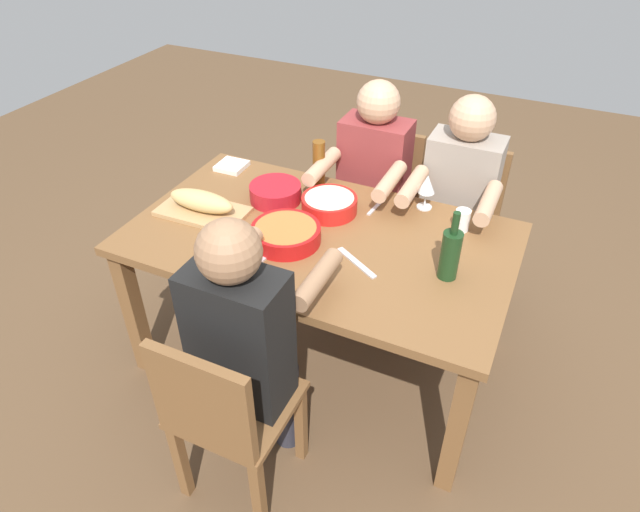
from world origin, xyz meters
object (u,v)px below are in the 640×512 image
object	(u,v)px
serving_bowl_greens	(275,192)
bread_loaf	(201,201)
chair_far_center	(224,413)
beer_bottle	(319,163)
cup_near_left	(462,220)
napkin_stack	(232,166)
diner_far_center	(246,336)
wine_glass	(427,185)
serving_bowl_fruit	(286,233)
cutting_board	(203,211)
wine_bottle	(450,254)
dining_table	(320,252)
diner_near_center	(371,180)
diner_near_left	(457,199)
chair_near_center	(380,199)
serving_bowl_pasta	(329,204)
chair_near_left	(459,217)

from	to	relation	value
serving_bowl_greens	bread_loaf	bearing A→B (deg)	44.81
chair_far_center	beer_bottle	world-z (taller)	beer_bottle
cup_near_left	napkin_stack	distance (m)	1.20
diner_far_center	wine_glass	size ratio (longest dim) A/B	7.23
serving_bowl_fruit	cutting_board	bearing A→B (deg)	-4.57
chair_far_center	serving_bowl_greens	world-z (taller)	chair_far_center
napkin_stack	beer_bottle	bearing A→B (deg)	-174.00
chair_far_center	wine_bottle	xyz separation A→B (m)	(-0.56, -0.75, 0.37)
serving_bowl_greens	napkin_stack	bearing A→B (deg)	-27.18
dining_table	serving_bowl_fruit	xyz separation A→B (m)	(0.11, 0.10, 0.13)
diner_near_center	cutting_board	bearing A→B (deg)	50.93
cutting_board	wine_bottle	xyz separation A→B (m)	(-1.11, -0.02, 0.10)
diner_near_left	serving_bowl_fruit	bearing A→B (deg)	52.14
chair_far_center	chair_near_center	bearing A→B (deg)	-90.00
dining_table	diner_near_left	distance (m)	0.76
chair_near_center	cup_near_left	world-z (taller)	chair_near_center
chair_far_center	cutting_board	distance (m)	0.96
serving_bowl_pasta	napkin_stack	world-z (taller)	serving_bowl_pasta
diner_near_center	beer_bottle	size ratio (longest dim) A/B	5.45
chair_far_center	wine_bottle	bearing A→B (deg)	-126.60
chair_near_left	bread_loaf	size ratio (longest dim) A/B	2.66
chair_near_center	wine_glass	bearing A→B (deg)	130.66
chair_near_center	diner_near_left	bearing A→B (deg)	157.64
diner_near_left	diner_far_center	bearing A→B (deg)	70.07
serving_bowl_fruit	serving_bowl_greens	distance (m)	0.34
chair_near_left	cutting_board	bearing A→B (deg)	40.87
diner_near_center	cutting_board	world-z (taller)	diner_near_center
cup_near_left	chair_near_center	bearing A→B (deg)	-43.32
chair_far_center	wine_glass	bearing A→B (deg)	-105.73
chair_near_left	wine_bottle	xyz separation A→B (m)	(-0.11, 0.84, 0.37)
wine_bottle	cup_near_left	bearing A→B (deg)	-85.45
wine_bottle	serving_bowl_pasta	bearing A→B (deg)	-21.10
chair_near_left	diner_near_left	world-z (taller)	diner_near_left
dining_table	napkin_stack	bearing A→B (deg)	-28.29
chair_near_left	diner_near_center	bearing A→B (deg)	22.36
serving_bowl_fruit	diner_far_center	bearing A→B (deg)	102.10
wine_glass	chair_far_center	bearing A→B (deg)	74.27
wine_glass	chair_near_center	bearing A→B (deg)	-49.34
diner_near_left	serving_bowl_greens	bearing A→B (deg)	30.17
dining_table	diner_near_left	world-z (taller)	diner_near_left
napkin_stack	wine_bottle	bearing A→B (deg)	161.83
chair_far_center	serving_bowl_pasta	distance (m)	1.03
chair_near_left	cup_near_left	distance (m)	0.60
serving_bowl_fruit	chair_near_center	bearing A→B (deg)	-96.99
diner_near_center	wine_bottle	world-z (taller)	diner_near_center
diner_near_left	beer_bottle	xyz separation A→B (m)	(0.64, 0.21, 0.15)
diner_far_center	serving_bowl_pasta	bearing A→B (deg)	-87.06
diner_near_left	serving_bowl_fruit	xyz separation A→B (m)	(0.56, 0.72, 0.08)
cutting_board	chair_near_center	bearing A→B (deg)	-122.59
chair_far_center	serving_bowl_fruit	xyz separation A→B (m)	(0.11, -0.70, 0.30)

